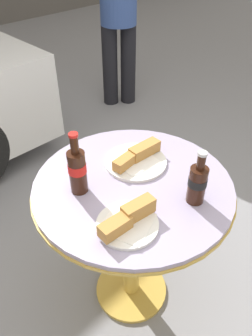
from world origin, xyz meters
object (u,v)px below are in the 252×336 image
Objects in this scene: bistro_table at (133,211)px; cola_bottle_left at (77,170)px; cola_bottle_right at (197,183)px; lunch_plate_near at (136,158)px; pedestrian at (118,8)px; lunch_plate_far at (128,221)px.

cola_bottle_left is (-0.17, 0.11, 0.25)m from bistro_table.
cola_bottle_right is (0.25, -0.33, -0.01)m from cola_bottle_left.
lunch_plate_near is at bearing -6.48° from cola_bottle_left.
pedestrian is (1.31, 1.47, 0.12)m from lunch_plate_near.
bistro_table is 3.05× the size of lunch_plate_near.
bistro_table is at bearing -132.34° from pedestrian.
cola_bottle_left is 0.26m from lunch_plate_far.
lunch_plate_near is at bearing 38.45° from bistro_table.
cola_bottle_left reaches higher than cola_bottle_right.
cola_bottle_right is 0.30m from lunch_plate_near.
pedestrian reaches higher than lunch_plate_far.
bistro_table is 3.68× the size of cola_bottle_right.
bistro_table is 0.50× the size of pedestrian.
lunch_plate_far is at bearing -140.47° from bistro_table.
lunch_plate_near is at bearing 87.41° from cola_bottle_right.
lunch_plate_far is (-0.16, -0.13, 0.17)m from bistro_table.
cola_bottle_right is 0.13× the size of pedestrian.
pedestrian reaches higher than bistro_table.
lunch_plate_far is at bearing -140.88° from lunch_plate_near.
lunch_plate_near is at bearing 39.12° from lunch_plate_far.
cola_bottle_right reaches higher than lunch_plate_near.
cola_bottle_right is at bearing -68.14° from bistro_table.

